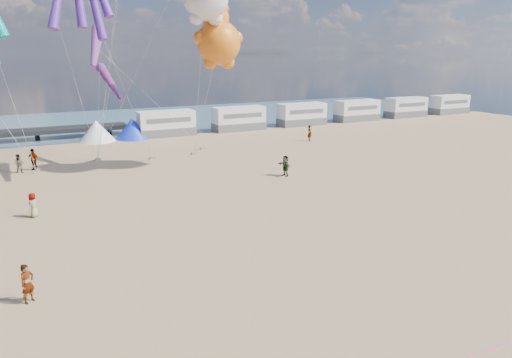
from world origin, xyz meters
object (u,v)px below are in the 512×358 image
tent_white (97,131)px  beachgoer_3 (33,159)px  tent_blue (133,128)px  windsock_mid (96,47)px  beachgoer_4 (285,166)px  motorhome_2 (302,114)px  windsock_right (111,83)px  motorhome_0 (166,123)px  sandbag_d (203,148)px  standing_person (27,283)px  sandbag_e (98,159)px  beachgoer_1 (19,164)px  beachgoer_5 (310,133)px  motorhome_3 (357,111)px  motorhome_5 (449,104)px  sandbag_b (152,158)px  kite_teddy_orange (219,43)px  sandbag_a (37,172)px  motorhome_4 (406,107)px  beachgoer_0 (33,205)px  sandbag_c (194,153)px  motorhome_1 (239,119)px

tent_white → beachgoer_3: (-6.71, -11.29, -0.28)m
tent_blue → windsock_mid: (-5.48, -15.91, 8.83)m
beachgoer_4 → tent_white: bearing=-158.4°
motorhome_2 → windsock_right: 30.23m
motorhome_0 → tent_white: 8.01m
sandbag_d → standing_person: bearing=-123.2°
tent_white → sandbag_e: size_ratio=8.00×
beachgoer_1 → beachgoer_5: (29.28, 1.39, 0.12)m
motorhome_3 → standing_person: motorhome_3 is taller
motorhome_5 → motorhome_3: bearing=180.0°
standing_person → beachgoer_5: (28.94, 24.29, 0.09)m
tent_white → sandbag_b: bearing=-74.0°
kite_teddy_orange → motorhome_0: bearing=98.6°
motorhome_5 → sandbag_a: 63.31m
tent_white → tent_blue: same height
motorhome_2 → motorhome_4: size_ratio=1.00×
beachgoer_3 → sandbag_a: (0.15, -1.18, -0.81)m
sandbag_e → windsock_mid: size_ratio=0.08×
beachgoer_4 → beachgoer_5: bearing=134.7°
beachgoer_0 → sandbag_e: beachgoer_0 is taller
motorhome_5 → beachgoer_0: bearing=-159.0°
beachgoer_4 → standing_person: bearing=-62.1°
motorhome_4 → sandbag_b: size_ratio=13.20×
motorhome_4 → windsock_right: (-46.04, -12.29, 5.62)m
sandbag_a → sandbag_d: bearing=11.2°
motorhome_3 → motorhome_4: (9.50, 0.00, 0.00)m
motorhome_0 → sandbag_d: (1.12, -9.38, -1.39)m
tent_blue → sandbag_d: tent_blue is taller
tent_blue → motorhome_0: bearing=0.0°
motorhome_3 → sandbag_a: size_ratio=13.20×
sandbag_a → sandbag_d: (15.67, 3.10, 0.00)m
motorhome_3 → beachgoer_1: 45.85m
motorhome_0 → sandbag_e: 13.72m
standing_person → beachgoer_0: size_ratio=1.07×
standing_person → beachgoer_3: size_ratio=0.88×
sandbag_c → beachgoer_5: bearing=3.9°
sandbag_b → windsock_mid: bearing=-137.7°
motorhome_1 → standing_person: (-24.95, -34.75, -0.69)m
motorhome_3 → motorhome_0: bearing=180.0°
beachgoer_1 → sandbag_a: beachgoer_1 is taller
motorhome_0 → sandbag_b: (-4.68, -11.55, -1.39)m
beachgoer_0 → windsock_right: windsock_right is taller
motorhome_4 → motorhome_5: size_ratio=1.00×
motorhome_2 → tent_white: (-27.00, 0.00, -0.30)m
motorhome_2 → sandbag_d: 20.24m
beachgoer_3 → motorhome_5: bearing=50.7°
standing_person → beachgoer_0: (0.44, 10.69, -0.06)m
motorhome_2 → motorhome_4: (19.00, 0.00, 0.00)m
motorhome_2 → windsock_right: size_ratio=1.26×
tent_blue → beachgoer_3: 15.57m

